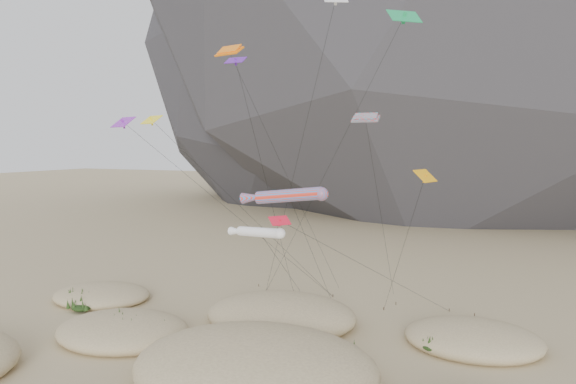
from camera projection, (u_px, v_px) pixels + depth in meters
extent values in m
ellipsoid|color=#2B2B30|center=(325.00, 46.00, 160.53)|extent=(136.20, 127.83, 116.00)
ellipsoid|color=#CCB789|center=(123.00, 331.00, 46.79)|extent=(11.47, 9.75, 2.53)
ellipsoid|color=#CCB789|center=(255.00, 368.00, 38.03)|extent=(17.16, 14.59, 4.37)
ellipsoid|color=#CCB789|center=(281.00, 315.00, 50.37)|extent=(13.74, 11.68, 3.37)
ellipsoid|color=#CCB789|center=(473.00, 339.00, 44.78)|extent=(10.88, 9.25, 2.53)
ellipsoid|color=#CCB789|center=(102.00, 295.00, 58.09)|extent=(10.35, 8.79, 2.08)
ellipsoid|color=black|center=(127.00, 329.00, 46.41)|extent=(2.86, 2.44, 0.86)
ellipsoid|color=black|center=(155.00, 329.00, 46.70)|extent=(1.84, 1.57, 0.55)
ellipsoid|color=black|center=(283.00, 354.00, 40.07)|extent=(3.47, 2.97, 1.04)
ellipsoid|color=black|center=(332.00, 358.00, 39.77)|extent=(2.53, 2.17, 0.76)
ellipsoid|color=black|center=(234.00, 362.00, 39.28)|extent=(2.86, 2.44, 0.86)
ellipsoid|color=black|center=(275.00, 307.00, 52.08)|extent=(3.24, 2.77, 0.97)
ellipsoid|color=black|center=(282.00, 314.00, 50.32)|extent=(2.29, 1.96, 0.69)
ellipsoid|color=black|center=(456.00, 337.00, 44.91)|extent=(2.56, 2.19, 0.77)
ellipsoid|color=black|center=(436.00, 347.00, 42.90)|extent=(2.18, 1.86, 0.65)
ellipsoid|color=black|center=(82.00, 298.00, 56.79)|extent=(2.37, 2.03, 0.71)
ellipsoid|color=black|center=(81.00, 308.00, 53.80)|extent=(1.97, 1.68, 0.59)
cylinder|color=#3F2D1E|center=(294.00, 292.00, 60.62)|extent=(0.08, 0.08, 0.30)
cylinder|color=#3F2D1E|center=(333.00, 296.00, 59.12)|extent=(0.08, 0.08, 0.30)
cylinder|color=#3F2D1E|center=(384.00, 309.00, 54.44)|extent=(0.08, 0.08, 0.30)
cylinder|color=#3F2D1E|center=(396.00, 303.00, 56.22)|extent=(0.08, 0.08, 0.30)
cylinder|color=#3F2D1E|center=(449.00, 310.00, 53.99)|extent=(0.08, 0.08, 0.30)
cylinder|color=#3F2D1E|center=(266.00, 291.00, 60.93)|extent=(0.08, 0.08, 0.30)
cylinder|color=#3F2D1E|center=(474.00, 315.00, 52.49)|extent=(0.08, 0.08, 0.30)
cylinder|color=#3F2D1E|center=(259.00, 285.00, 63.42)|extent=(0.08, 0.08, 0.30)
cylinder|color=#FF321A|center=(289.00, 196.00, 41.73)|extent=(5.32, 1.00, 1.50)
sphere|color=#FF321A|center=(322.00, 194.00, 40.63)|extent=(1.01, 1.01, 1.01)
cone|color=#FF321A|center=(254.00, 197.00, 42.94)|extent=(2.18, 0.88, 1.08)
cylinder|color=black|center=(314.00, 258.00, 49.23)|extent=(1.61, 14.64, 12.30)
cylinder|color=white|center=(259.00, 232.00, 42.81)|extent=(4.66, 2.52, 1.08)
sphere|color=white|center=(280.00, 233.00, 41.09)|extent=(0.79, 0.79, 0.79)
cone|color=white|center=(238.00, 231.00, 44.70)|extent=(2.03, 1.36, 0.81)
cylinder|color=black|center=(286.00, 270.00, 50.75)|extent=(2.53, 15.47, 9.40)
cube|color=orange|center=(229.00, 52.00, 54.44)|extent=(3.19, 1.93, 0.87)
cube|color=orange|center=(229.00, 49.00, 54.42)|extent=(2.69, 1.55, 0.85)
cylinder|color=black|center=(288.00, 178.00, 58.60)|extent=(7.97, 10.34, 25.05)
cube|color=red|center=(366.00, 119.00, 45.49)|extent=(2.24, 0.98, 0.62)
cube|color=red|center=(366.00, 116.00, 45.48)|extent=(1.90, 0.78, 0.61)
cylinder|color=black|center=(381.00, 219.00, 52.92)|extent=(0.81, 14.26, 18.15)
cube|color=red|center=(280.00, 221.00, 38.75)|extent=(1.47, 1.62, 0.57)
cube|color=red|center=(280.00, 223.00, 38.77)|extent=(0.25, 0.25, 0.50)
cylinder|color=black|center=(378.00, 273.00, 46.37)|extent=(8.93, 19.70, 10.79)
cube|color=purple|center=(123.00, 122.00, 47.79)|extent=(2.64, 1.99, 0.92)
cube|color=purple|center=(123.00, 124.00, 47.80)|extent=(0.37, 0.36, 0.80)
cylinder|color=black|center=(239.00, 219.00, 53.46)|extent=(13.23, 16.65, 17.93)
cube|color=#FFA70D|center=(425.00, 176.00, 39.83)|extent=(1.47, 2.22, 0.88)
cube|color=#FFA70D|center=(425.00, 178.00, 39.85)|extent=(0.35, 0.31, 0.68)
cylinder|color=black|center=(401.00, 253.00, 47.14)|extent=(5.92, 12.16, 13.81)
cube|color=yellow|center=(151.00, 120.00, 51.13)|extent=(2.43, 1.84, 0.81)
cube|color=yellow|center=(151.00, 121.00, 51.14)|extent=(0.33, 0.32, 0.74)
cylinder|color=black|center=(249.00, 215.00, 55.13)|extent=(13.14, 12.91, 18.27)
cube|color=#591BA2|center=(236.00, 60.00, 50.26)|extent=(1.86, 1.01, 0.65)
cube|color=#591BA2|center=(236.00, 62.00, 50.27)|extent=(0.22, 0.18, 0.64)
cylinder|color=black|center=(267.00, 187.00, 55.44)|extent=(1.50, 9.84, 23.55)
cube|color=#169351|center=(404.00, 16.00, 45.17)|extent=(2.84, 2.72, 1.15)
cube|color=#169351|center=(404.00, 18.00, 45.19)|extent=(0.50, 0.51, 0.88)
cylinder|color=black|center=(325.00, 175.00, 53.05)|extent=(16.30, 7.62, 26.34)
cube|color=silver|center=(336.00, 1.00, 45.53)|extent=(0.31, 0.31, 0.66)
cylinder|color=black|center=(296.00, 167.00, 53.23)|extent=(11.09, 9.42, 27.81)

